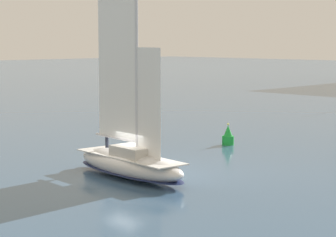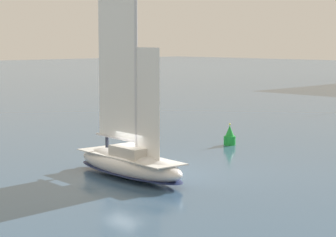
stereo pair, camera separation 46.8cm
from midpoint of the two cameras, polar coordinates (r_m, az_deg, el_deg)
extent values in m
plane|color=#385675|center=(36.83, -3.72, -5.14)|extent=(400.00, 400.00, 0.00)
ellipsoid|color=silver|center=(36.69, -3.73, -4.00)|extent=(8.94, 3.13, 1.49)
ellipsoid|color=#19234C|center=(36.77, -3.72, -4.63)|extent=(9.03, 3.16, 0.18)
cube|color=silver|center=(36.61, -3.73, -3.32)|extent=(7.86, 2.65, 0.06)
cube|color=beige|center=(36.20, -3.33, -2.89)|extent=(2.58, 1.90, 0.61)
cylinder|color=silver|center=(35.49, -3.13, 5.32)|extent=(0.18, 0.18, 10.97)
cylinder|color=silver|center=(37.48, -4.89, -1.69)|extent=(3.95, 0.45, 0.15)
cube|color=white|center=(36.96, -4.82, 5.20)|extent=(3.63, 0.31, 9.00)
cube|color=white|center=(34.79, -2.05, 1.23)|extent=(1.93, 0.17, 6.03)
cylinder|color=#232838|center=(38.82, -5.68, -2.08)|extent=(0.21, 0.21, 0.85)
cylinder|color=silver|center=(38.72, -5.70, -0.98)|extent=(0.37, 0.37, 0.65)
sphere|color=tan|center=(38.66, -5.71, -0.33)|extent=(0.24, 0.24, 0.24)
cylinder|color=green|center=(48.22, 4.97, -1.91)|extent=(0.87, 0.87, 0.65)
cone|color=green|center=(48.12, 4.98, -1.06)|extent=(0.65, 0.65, 0.80)
sphere|color=#F2F266|center=(48.05, 4.98, -0.49)|extent=(0.16, 0.16, 0.16)
camera|label=1|loc=(0.23, -90.35, -0.04)|focal=70.00mm
camera|label=2|loc=(0.23, 89.65, 0.04)|focal=70.00mm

